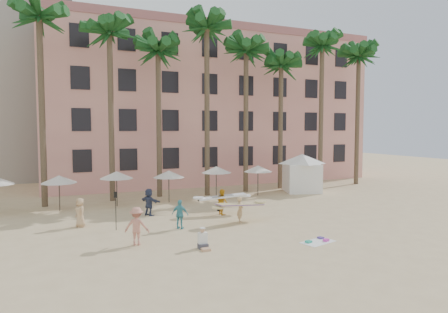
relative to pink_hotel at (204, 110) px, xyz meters
name	(u,v)px	position (x,y,z in m)	size (l,w,h in m)	color
ground	(253,242)	(-7.00, -26.00, -8.00)	(120.00, 120.00, 0.00)	#D1B789
pink_hotel	(204,110)	(0.00, 0.00, 0.00)	(35.00, 14.00, 16.00)	#FAA998
palm_row	(177,44)	(-6.49, -11.00, 4.97)	(44.40, 5.40, 16.30)	brown
umbrella_row	(143,174)	(-10.00, -13.50, -5.67)	(22.50, 2.70, 2.73)	#332B23
cabana	(302,169)	(4.69, -13.20, -5.93)	(5.71, 5.71, 3.50)	white
beach_towel	(318,241)	(-3.91, -27.29, -7.97)	(2.00, 1.43, 0.14)	white
carrier_yellow	(240,208)	(-5.78, -21.89, -7.06)	(3.34, 1.37, 1.63)	tan
carrier_white	(222,201)	(-5.88, -19.28, -7.06)	(3.36, 1.17, 1.73)	orange
beachgoers	(138,213)	(-11.84, -20.75, -7.09)	(6.21, 7.94, 1.91)	#363F5E
paddle	(116,206)	(-13.12, -20.73, -6.59)	(0.18, 0.04, 2.23)	black
seated_man	(203,241)	(-9.76, -26.04, -7.65)	(0.45, 0.78, 1.01)	#3F3F4C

